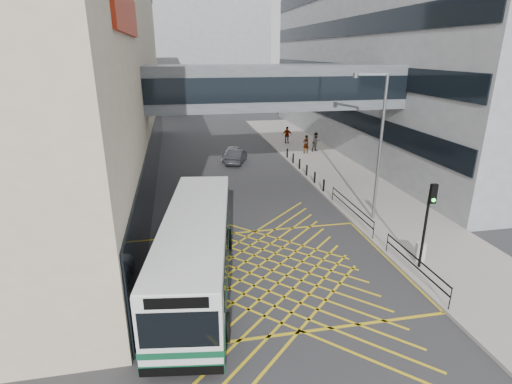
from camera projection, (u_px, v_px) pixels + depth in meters
ground at (272, 271)px, 19.00m from camera, size 120.00×120.00×0.00m
building_right at (441, 50)px, 42.26m from camera, size 24.09×44.00×20.00m
building_far at (184, 57)px, 71.14m from camera, size 28.00×16.00×18.00m
skybridge at (276, 87)px, 28.15m from camera, size 20.00×4.10×3.00m
pavement at (333, 171)px, 34.50m from camera, size 6.00×54.00×0.16m
box_junction at (272, 271)px, 19.00m from camera, size 12.00×9.00×0.01m
bus at (197, 247)px, 17.51m from camera, size 4.34×11.91×3.26m
car_white at (175, 268)px, 17.87m from camera, size 1.99×4.49×1.41m
car_dark at (236, 156)px, 37.19m from camera, size 2.93×4.45×1.30m
car_silver at (233, 152)px, 38.56m from camera, size 3.02×4.58×1.32m
traffic_light at (428, 214)px, 18.04m from camera, size 0.31×0.49×4.23m
street_lamp at (377, 140)px, 23.02m from camera, size 1.87×1.00×8.59m
litter_bin at (420, 251)px, 19.56m from camera, size 0.52×0.52×0.90m
kerb_railings at (376, 228)px, 21.48m from camera, size 0.05×12.54×1.00m
bollards at (303, 167)px, 33.82m from camera, size 0.14×10.14×0.90m
pedestrian_a at (306, 144)px, 40.03m from camera, size 0.85×0.71×1.82m
pedestrian_b at (316, 142)px, 40.80m from camera, size 1.07×0.87×1.92m
pedestrian_c at (287, 135)px, 44.29m from camera, size 1.22×0.99×1.87m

